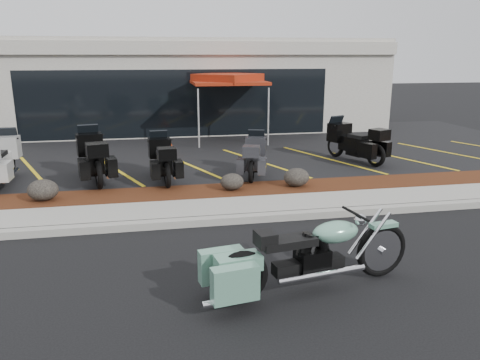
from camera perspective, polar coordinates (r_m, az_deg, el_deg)
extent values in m
plane|color=black|center=(8.77, -2.88, -7.42)|extent=(90.00, 90.00, 0.00)
cube|color=gray|center=(9.58, -3.64, -4.98)|extent=(24.00, 0.25, 0.15)
cube|color=gray|center=(10.24, -4.14, -3.66)|extent=(24.00, 1.20, 0.15)
cube|color=#32180B|center=(11.37, -4.86, -1.73)|extent=(24.00, 1.20, 0.16)
cube|color=black|center=(16.60, -6.85, 3.55)|extent=(26.00, 9.60, 0.15)
cube|color=#9F9A8F|center=(22.60, -8.19, 11.47)|extent=(18.00, 8.00, 4.00)
cube|color=black|center=(18.68, -7.51, 9.23)|extent=(12.00, 0.06, 2.60)
cube|color=#9F9A8F|center=(18.56, -7.73, 15.68)|extent=(18.00, 0.30, 0.50)
ellipsoid|color=black|center=(11.43, -22.90, -1.13)|extent=(0.68, 0.57, 0.48)
ellipsoid|color=black|center=(11.36, -0.98, -0.21)|extent=(0.57, 0.48, 0.41)
ellipsoid|color=black|center=(11.76, 6.90, 0.34)|extent=(0.65, 0.54, 0.46)
cone|color=#DE4007|center=(15.62, -8.43, 3.85)|extent=(0.38, 0.38, 0.43)
cylinder|color=silver|center=(16.77, -5.84, 7.54)|extent=(0.06, 0.06, 2.07)
cylinder|color=silver|center=(16.75, 2.85, 7.59)|extent=(0.06, 0.06, 2.07)
cylinder|color=silver|center=(19.26, -5.21, 8.52)|extent=(0.06, 0.06, 2.07)
cylinder|color=silver|center=(19.24, 2.37, 8.56)|extent=(0.06, 0.06, 2.07)
cube|color=maroon|center=(17.86, -1.48, 11.83)|extent=(3.12, 3.12, 0.11)
cube|color=maroon|center=(17.85, -1.49, 12.32)|extent=(2.76, 2.76, 0.31)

